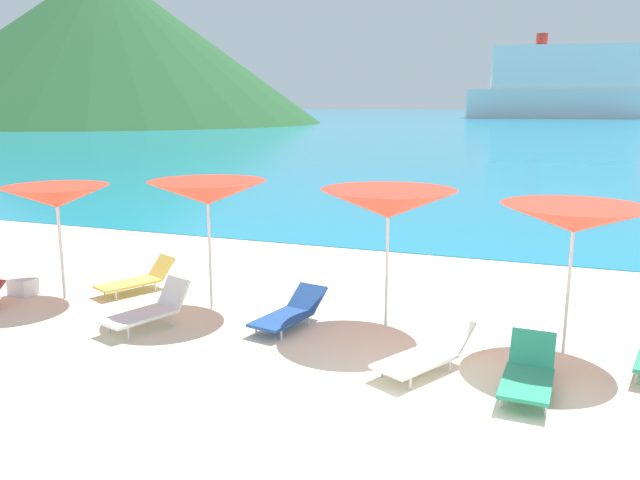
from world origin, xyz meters
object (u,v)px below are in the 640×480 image
Objects in this scene: cooler_box at (23,287)px; cruise_ship at (563,86)px; umbrella_2 at (208,193)px; lounge_chair_0 at (528,373)px; umbrella_4 at (574,219)px; lounge_chair_1 at (149,309)px; umbrella_3 at (388,204)px; lounge_chair_5 at (138,279)px; lounge_chair_6 at (290,312)px; lounge_chair_2 at (426,353)px; umbrella_1 at (56,197)px.

cooler_box is 174.49m from cruise_ship.
lounge_chair_0 is (5.62, -1.65, -1.85)m from umbrella_2.
umbrella_4 is 1.40× the size of lounge_chair_1.
umbrella_3 is 1.44× the size of lounge_chair_5.
lounge_chair_6 is (-4.32, -0.36, -1.80)m from umbrella_4.
cruise_ship reaches higher than umbrella_2.
umbrella_4 reaches higher than lounge_chair_2.
umbrella_4 is at bearing -0.29° from umbrella_2.
umbrella_2 is 1.04× the size of umbrella_4.
umbrella_1 reaches higher than lounge_chair_6.
lounge_chair_5 is 2.20m from cooler_box.
umbrella_2 is at bearing 12.04° from lounge_chair_5.
cruise_ship reaches higher than umbrella_1.
umbrella_4 is 2.89m from lounge_chair_2.
lounge_chair_1 is at bearing -147.18° from lounge_chair_6.
lounge_chair_5 reaches higher than lounge_chair_6.
lounge_chair_2 is (4.24, -1.40, -1.87)m from umbrella_2.
umbrella_3 is 7.42m from cooler_box.
umbrella_4 is at bearing -100.55° from cruise_ship.
lounge_chair_6 is (-1.51, -0.59, -1.83)m from umbrella_3.
umbrella_2 is 6.05m from umbrella_4.
umbrella_1 is 5.00m from lounge_chair_6.
lounge_chair_1 is at bearing -17.51° from umbrella_1.
umbrella_3 is at bearing 144.49° from lounge_chair_0.
lounge_chair_0 is at bearing -16.37° from umbrella_2.
umbrella_1 reaches higher than cooler_box.
lounge_chair_1 is 0.98× the size of lounge_chair_5.
umbrella_1 is at bearing -171.35° from umbrella_2.
umbrella_3 reaches higher than lounge_chair_2.
umbrella_1 is 1.28× the size of lounge_chair_2.
lounge_chair_2 is 1.04× the size of lounge_chair_5.
umbrella_2 is at bearing 165.96° from lounge_chair_0.
umbrella_3 reaches higher than lounge_chair_5.
umbrella_4 is 4.51× the size of cooler_box.
lounge_chair_0 is 0.88× the size of lounge_chair_1.
umbrella_4 is 10.13m from cooler_box.
cruise_ship is at bearing 112.60° from lounge_chair_5.
cruise_ship reaches higher than umbrella_4.
umbrella_1 reaches higher than lounge_chair_5.
cruise_ship reaches higher than umbrella_3.
lounge_chair_0 is at bearing 14.83° from lounge_chair_1.
umbrella_3 is at bearing 5.99° from umbrella_1.
lounge_chair_5 is at bearing 149.69° from lounge_chair_1.
lounge_chair_1 is 175.02m from cruise_ship.
cooler_box is at bearing -127.94° from lounge_chair_5.
cruise_ship is at bearing 87.38° from umbrella_1.
cruise_ship is (8.88, 174.08, 8.09)m from cooler_box.
lounge_chair_6 reaches higher than cooler_box.
lounge_chair_1 is at bearing -154.08° from lounge_chair_2.
lounge_chair_6 is (4.70, 0.06, -1.72)m from umbrella_1.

